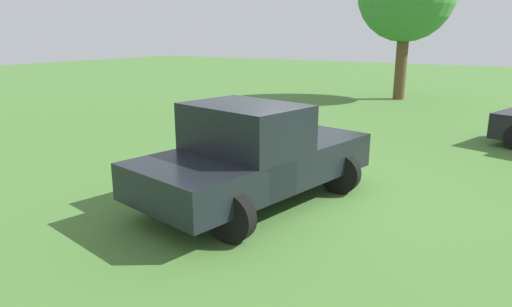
{
  "coord_description": "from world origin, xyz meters",
  "views": [
    {
      "loc": [
        3.65,
        -7.36,
        2.95
      ],
      "look_at": [
        -0.44,
        -0.8,
        0.9
      ],
      "focal_mm": 31.97,
      "sensor_mm": 36.0,
      "label": 1
    }
  ],
  "objects": [
    {
      "name": "pickup_truck",
      "position": [
        -0.46,
        -0.91,
        0.93
      ],
      "size": [
        2.95,
        4.78,
        1.8
      ],
      "rotation": [
        0.0,
        0.0,
        1.38
      ],
      "color": "black",
      "rests_on": "ground_plane"
    },
    {
      "name": "ground_plane",
      "position": [
        0.0,
        0.0,
        0.0
      ],
      "size": [
        80.0,
        80.0,
        0.0
      ],
      "primitive_type": "plane",
      "color": "#477533"
    }
  ]
}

